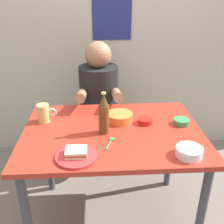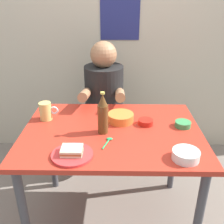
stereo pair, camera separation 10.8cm
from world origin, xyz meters
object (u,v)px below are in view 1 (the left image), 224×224
at_px(dining_table, 112,143).
at_px(stool, 100,134).
at_px(plate_orange, 77,156).
at_px(beer_bottle, 104,115).
at_px(sandwich, 76,152).
at_px(rice_bowl_white, 189,151).
at_px(beer_mug, 44,113).
at_px(person_seated, 99,91).

bearing_deg(dining_table, stool, 96.87).
xyz_separation_m(plate_orange, beer_bottle, (0.15, 0.25, 0.11)).
height_order(dining_table, beer_bottle, beer_bottle).
relative_size(dining_table, beer_bottle, 4.20).
relative_size(stool, sandwich, 4.09).
relative_size(stool, rice_bowl_white, 3.21).
bearing_deg(dining_table, rice_bowl_white, -38.02).
bearing_deg(beer_bottle, stool, 92.03).
relative_size(sandwich, rice_bowl_white, 0.79).
bearing_deg(rice_bowl_white, stool, 116.24).
height_order(plate_orange, beer_mug, beer_mug).
height_order(stool, plate_orange, plate_orange).
relative_size(person_seated, beer_bottle, 2.75).
bearing_deg(stool, beer_mug, -126.59).
bearing_deg(dining_table, plate_orange, -126.24).
distance_m(plate_orange, beer_bottle, 0.31).
height_order(plate_orange, rice_bowl_white, rice_bowl_white).
relative_size(person_seated, beer_mug, 5.71).
bearing_deg(person_seated, sandwich, -98.09).
distance_m(stool, plate_orange, 1.00).
height_order(dining_table, rice_bowl_white, rice_bowl_white).
bearing_deg(plate_orange, sandwich, 63.43).
bearing_deg(beer_mug, dining_table, -17.83).
height_order(person_seated, plate_orange, person_seated).
bearing_deg(beer_mug, sandwich, -60.62).
bearing_deg(rice_bowl_white, sandwich, 177.92).
xyz_separation_m(dining_table, person_seated, (-0.08, 0.62, 0.12)).
distance_m(stool, beer_mug, 0.76).
bearing_deg(plate_orange, rice_bowl_white, -2.08).
distance_m(person_seated, rice_bowl_white, 1.03).
xyz_separation_m(stool, person_seated, (0.00, -0.01, 0.42)).
xyz_separation_m(plate_orange, sandwich, (0.00, 0.00, 0.02)).
relative_size(dining_table, rice_bowl_white, 7.86).
bearing_deg(plate_orange, person_seated, 81.91).
bearing_deg(beer_bottle, sandwich, -121.09).
relative_size(plate_orange, beer_bottle, 0.84).
relative_size(plate_orange, sandwich, 2.00).
bearing_deg(stool, beer_bottle, -87.97).
xyz_separation_m(plate_orange, rice_bowl_white, (0.59, -0.02, 0.02)).
relative_size(person_seated, plate_orange, 3.27).
distance_m(plate_orange, rice_bowl_white, 0.59).
xyz_separation_m(stool, beer_mug, (-0.36, -0.49, 0.45)).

